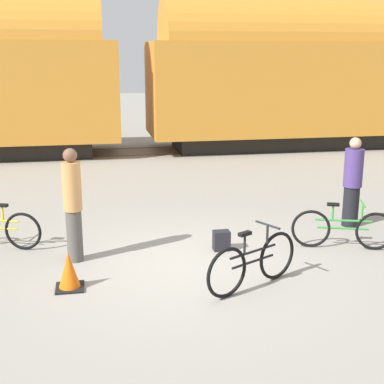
# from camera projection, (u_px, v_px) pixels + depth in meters

# --- Properties ---
(ground_plane) EXTENTS (80.00, 80.00, 0.00)m
(ground_plane) POSITION_uv_depth(u_px,v_px,m) (190.00, 265.00, 8.48)
(ground_plane) COLOR gray
(freight_train) EXTENTS (23.93, 3.10, 5.15)m
(freight_train) POSITION_uv_depth(u_px,v_px,m) (133.00, 73.00, 17.79)
(freight_train) COLOR black
(freight_train) RESTS_ON ground_plane
(rail_near) EXTENTS (35.93, 0.07, 0.01)m
(rail_near) POSITION_uv_depth(u_px,v_px,m) (137.00, 155.00, 17.77)
(rail_near) COLOR #4C4238
(rail_near) RESTS_ON ground_plane
(rail_far) EXTENTS (35.93, 0.07, 0.01)m
(rail_far) POSITION_uv_depth(u_px,v_px,m) (134.00, 148.00, 19.14)
(rail_far) COLOR #4C4238
(rail_far) RESTS_ON ground_plane
(bicycle_green) EXTENTS (1.67, 0.61, 0.83)m
(bicycle_green) POSITION_uv_depth(u_px,v_px,m) (343.00, 229.00, 9.14)
(bicycle_green) COLOR black
(bicycle_green) RESTS_ON ground_plane
(bicycle_black) EXTENTS (1.55, 0.88, 0.90)m
(bicycle_black) POSITION_uv_depth(u_px,v_px,m) (253.00, 262.00, 7.58)
(bicycle_black) COLOR black
(bicycle_black) RESTS_ON ground_plane
(person_in_tan) EXTENTS (0.30, 0.30, 1.85)m
(person_in_tan) POSITION_uv_depth(u_px,v_px,m) (73.00, 204.00, 8.45)
(person_in_tan) COLOR #514C47
(person_in_tan) RESTS_ON ground_plane
(person_in_purple) EXTENTS (0.36, 0.36, 1.74)m
(person_in_purple) POSITION_uv_depth(u_px,v_px,m) (353.00, 182.00, 10.25)
(person_in_purple) COLOR black
(person_in_purple) RESTS_ON ground_plane
(backpack) EXTENTS (0.28, 0.20, 0.34)m
(backpack) POSITION_uv_depth(u_px,v_px,m) (221.00, 241.00, 9.11)
(backpack) COLOR black
(backpack) RESTS_ON ground_plane
(traffic_cone) EXTENTS (0.40, 0.40, 0.55)m
(traffic_cone) POSITION_uv_depth(u_px,v_px,m) (69.00, 272.00, 7.58)
(traffic_cone) COLOR black
(traffic_cone) RESTS_ON ground_plane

